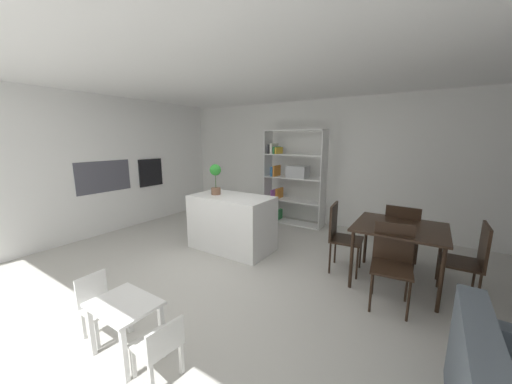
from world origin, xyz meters
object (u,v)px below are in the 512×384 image
dining_chair_island_side (340,232)px  dining_chair_near (392,258)px  child_table (125,313)px  dining_chair_far (402,232)px  open_bookshelf (291,178)px  potted_plant_on_island (216,176)px  dining_chair_window_side (472,256)px  kitchen_island (232,223)px  child_chair_right (160,345)px  child_chair_left (97,303)px  built_in_oven (151,172)px  dining_table (400,232)px

dining_chair_island_side → dining_chair_near: dining_chair_island_side is taller
child_table → dining_chair_island_side: dining_chair_island_side is taller
dining_chair_island_side → dining_chair_far: (0.75, 0.52, -0.01)m
child_table → open_bookshelf: bearing=96.8°
dining_chair_near → potted_plant_on_island: bearing=168.6°
open_bookshelf → dining_chair_window_side: open_bookshelf is taller
dining_chair_near → dining_chair_window_side: bearing=27.2°
dining_chair_window_side → dining_chair_near: (-0.76, -0.51, -0.01)m
kitchen_island → dining_chair_window_side: (3.28, 0.24, 0.10)m
potted_plant_on_island → child_chair_right: potted_plant_on_island is taller
child_chair_right → child_chair_left: child_chair_left is taller
open_bookshelf → potted_plant_on_island: bearing=-104.7°
kitchen_island → child_table: 2.49m
built_in_oven → kitchen_island: size_ratio=0.44×
dining_chair_far → built_in_oven: bearing=7.1°
built_in_oven → potted_plant_on_island: (2.28, -0.36, 0.12)m
potted_plant_on_island → child_chair_right: bearing=-58.1°
potted_plant_on_island → open_bookshelf: size_ratio=0.25×
potted_plant_on_island → dining_chair_window_side: bearing=4.2°
dining_table → dining_chair_far: size_ratio=1.11×
potted_plant_on_island → dining_chair_window_side: (3.60, 0.27, -0.69)m
open_bookshelf → dining_chair_window_side: size_ratio=2.18×
child_chair_right → dining_chair_window_side: dining_chair_window_side is taller
child_chair_right → dining_chair_near: 2.54m
dining_table → child_chair_left: bearing=-131.2°
child_table → dining_chair_far: 3.63m
dining_chair_far → dining_chair_window_side: size_ratio=1.00×
dining_chair_far → open_bookshelf: bearing=-23.7°
child_table → child_chair_right: size_ratio=1.11×
dining_chair_near → child_chair_right: bearing=-129.1°
child_chair_right → dining_chair_near: dining_chair_near is taller
kitchen_island → child_chair_left: (0.23, -2.39, -0.14)m
child_chair_right → child_chair_left: 0.93m
child_chair_left → dining_table: bearing=-42.2°
built_in_oven → dining_chair_window_side: (5.88, -0.10, -0.56)m
dining_chair_island_side → dining_chair_near: size_ratio=1.05×
child_chair_left → dining_chair_near: bearing=-48.2°
child_chair_right → dining_table: (1.37, 2.63, 0.41)m
child_table → dining_chair_island_side: bearing=67.6°
built_in_oven → child_chair_right: 4.72m
dining_table → built_in_oven: bearing=178.9°
open_bookshelf → child_table: 4.36m
kitchen_island → child_table: (0.70, -2.39, -0.06)m
built_in_oven → kitchen_island: (2.60, -0.33, -0.66)m
kitchen_island → dining_table: size_ratio=1.30×
child_chair_left → dining_table: size_ratio=0.57×
child_chair_left → dining_chair_near: dining_chair_near is taller
child_table → dining_chair_far: dining_chair_far is taller
kitchen_island → dining_chair_window_side: size_ratio=1.45×
dining_chair_island_side → dining_chair_far: bearing=-61.4°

